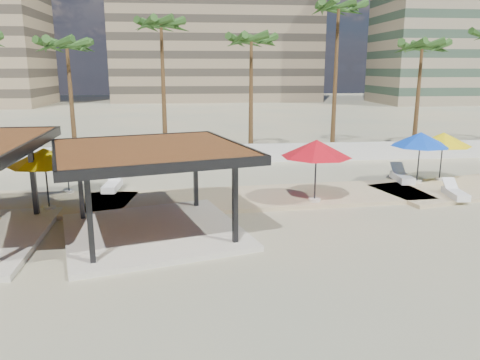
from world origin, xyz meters
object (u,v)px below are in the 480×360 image
object	(u,v)px
lounger_a	(112,185)
lounger_b	(455,193)
umbrella_c	(316,149)
lounger_d	(402,177)
pavilion_central	(151,183)

from	to	relation	value
lounger_a	lounger_b	distance (m)	16.50
umbrella_c	lounger_d	bearing A→B (deg)	31.08
lounger_a	lounger_d	distance (m)	15.14
pavilion_central	lounger_d	world-z (taller)	pavilion_central
lounger_a	lounger_d	xyz separation A→B (m)	(15.14, 0.21, 0.01)
umbrella_c	lounger_a	size ratio (longest dim) A/B	2.03
lounger_d	umbrella_c	bearing A→B (deg)	126.70
umbrella_c	lounger_b	bearing A→B (deg)	0.37
pavilion_central	lounger_b	world-z (taller)	pavilion_central
pavilion_central	lounger_a	bearing A→B (deg)	95.72
pavilion_central	lounger_a	xyz separation A→B (m)	(-2.47, 6.30, -1.62)
lounger_b	umbrella_c	bearing A→B (deg)	97.28
umbrella_c	lounger_b	distance (m)	7.11
pavilion_central	lounger_a	world-z (taller)	pavilion_central
pavilion_central	lounger_a	size ratio (longest dim) A/B	3.92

